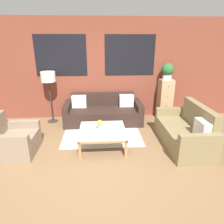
# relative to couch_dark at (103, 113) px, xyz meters

# --- Properties ---
(ground_plane) EXTENTS (16.00, 16.00, 0.00)m
(ground_plane) POSITION_rel_couch_dark_xyz_m (-0.17, -1.95, -0.28)
(ground_plane) COLOR brown
(wall_back_brick) EXTENTS (8.40, 0.09, 2.80)m
(wall_back_brick) POSITION_rel_couch_dark_xyz_m (-0.17, 0.49, 1.13)
(wall_back_brick) COLOR brown
(wall_back_brick) RESTS_ON ground_plane
(rug) EXTENTS (1.88, 1.44, 0.00)m
(rug) POSITION_rel_couch_dark_xyz_m (-0.05, -0.77, -0.28)
(rug) COLOR silver
(rug) RESTS_ON ground_plane
(couch_dark) EXTENTS (2.12, 0.88, 0.78)m
(couch_dark) POSITION_rel_couch_dark_xyz_m (0.00, 0.00, 0.00)
(couch_dark) COLOR black
(couch_dark) RESTS_ON ground_plane
(settee_vintage) EXTENTS (0.80, 1.63, 0.92)m
(settee_vintage) POSITION_rel_couch_dark_xyz_m (1.75, -1.46, 0.03)
(settee_vintage) COLOR olive
(settee_vintage) RESTS_ON ground_plane
(armchair_corner) EXTENTS (0.80, 0.86, 0.84)m
(armchair_corner) POSITION_rel_couch_dark_xyz_m (-1.86, -1.53, -0.00)
(armchair_corner) COLOR #84705B
(armchair_corner) RESTS_ON ground_plane
(coffee_table) EXTENTS (0.98, 0.98, 0.39)m
(coffee_table) POSITION_rel_couch_dark_xyz_m (-0.05, -1.38, 0.06)
(coffee_table) COLOR silver
(coffee_table) RESTS_ON ground_plane
(floor_lamp) EXTENTS (0.38, 0.38, 1.42)m
(floor_lamp) POSITION_rel_couch_dark_xyz_m (-1.45, 0.12, 0.94)
(floor_lamp) COLOR #2D2D2D
(floor_lamp) RESTS_ON ground_plane
(drawer_cabinet) EXTENTS (0.37, 0.43, 1.16)m
(drawer_cabinet) POSITION_rel_couch_dark_xyz_m (1.81, 0.20, 0.30)
(drawer_cabinet) COLOR tan
(drawer_cabinet) RESTS_ON ground_plane
(potted_plant) EXTENTS (0.35, 0.35, 0.45)m
(potted_plant) POSITION_rel_couch_dark_xyz_m (1.81, 0.20, 1.12)
(potted_plant) COLOR silver
(potted_plant) RESTS_ON drawer_cabinet
(flower_vase) EXTENTS (0.13, 0.13, 0.21)m
(flower_vase) POSITION_rel_couch_dark_xyz_m (-0.10, -1.35, 0.23)
(flower_vase) COLOR #ADBCC6
(flower_vase) RESTS_ON coffee_table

